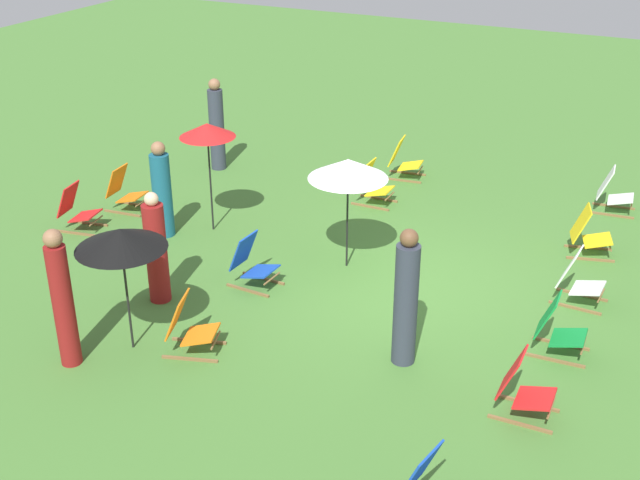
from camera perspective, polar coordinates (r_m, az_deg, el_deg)
name	(u,v)px	position (r m, az deg, el deg)	size (l,w,h in m)	color
ground_plane	(390,284)	(12.65, 4.90, -3.08)	(40.00, 40.00, 0.00)	#477A33
deckchair_0	(557,329)	(11.25, 16.22, -5.96)	(0.51, 0.78, 0.83)	olive
deckchair_1	(403,160)	(16.61, 5.83, 5.57)	(0.57, 0.81, 0.83)	olive
deckchair_2	(189,327)	(10.97, -9.13, -6.02)	(0.68, 0.87, 0.83)	olive
deckchair_3	(522,388)	(10.01, 13.93, -9.99)	(0.49, 0.77, 0.83)	olive
deckchair_4	(124,191)	(15.44, -13.48, 3.35)	(0.54, 0.80, 0.83)	olive
deckchair_5	(578,280)	(12.54, 17.54, -2.65)	(0.52, 0.78, 0.83)	olive
deckchair_6	(77,210)	(14.85, -16.60, 2.05)	(0.60, 0.83, 0.83)	olive
deckchair_8	(589,234)	(14.04, 18.22, 0.40)	(0.66, 0.86, 0.83)	olive
deckchair_9	(613,193)	(15.87, 19.74, 3.13)	(0.54, 0.80, 0.83)	olive
deckchair_10	(372,185)	(15.32, 3.66, 3.87)	(0.48, 0.76, 0.83)	olive
deckchair_11	(252,263)	(12.46, -4.77, -1.63)	(0.52, 0.79, 0.83)	olive
umbrella_0	(207,131)	(13.83, -7.87, 7.57)	(0.95, 0.95, 1.94)	black
umbrella_1	(348,169)	(12.46, 1.97, 4.98)	(1.24, 1.24, 1.82)	black
umbrella_2	(121,239)	(10.61, -13.74, 0.08)	(1.18, 1.18, 1.76)	black
person_0	(156,251)	(12.05, -11.35, -0.74)	(0.40, 0.40, 1.72)	maroon
person_1	(62,300)	(10.81, -17.52, -4.00)	(0.31, 0.31, 1.92)	maroon
person_2	(217,126)	(16.96, -7.22, 7.88)	(0.41, 0.41, 1.90)	#333847
person_3	(162,192)	(14.11, -10.97, 3.31)	(0.44, 0.44, 1.69)	#195972
person_4	(406,300)	(10.42, 6.01, -4.21)	(0.38, 0.38, 1.90)	#333847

